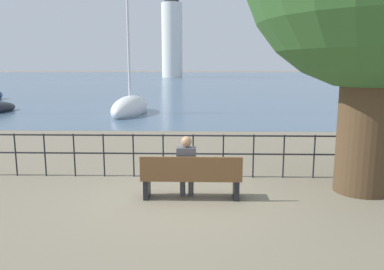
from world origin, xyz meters
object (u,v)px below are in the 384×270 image
at_px(seated_person_left, 186,164).
at_px(harbor_lighthouse, 172,36).
at_px(park_bench, 191,178).
at_px(sailboat_2, 130,107).

distance_m(seated_person_left, harbor_lighthouse, 110.33).
bearing_deg(harbor_lighthouse, seated_person_left, -85.29).
height_order(seated_person_left, harbor_lighthouse, harbor_lighthouse).
xyz_separation_m(park_bench, sailboat_2, (-3.98, 14.35, -0.04)).
relative_size(seated_person_left, sailboat_2, 0.10).
relative_size(sailboat_2, harbor_lighthouse, 0.45).
distance_m(sailboat_2, harbor_lighthouse, 95.95).
bearing_deg(park_bench, harbor_lighthouse, 94.76).
bearing_deg(harbor_lighthouse, park_bench, -85.24).
bearing_deg(harbor_lighthouse, sailboat_2, -86.91).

